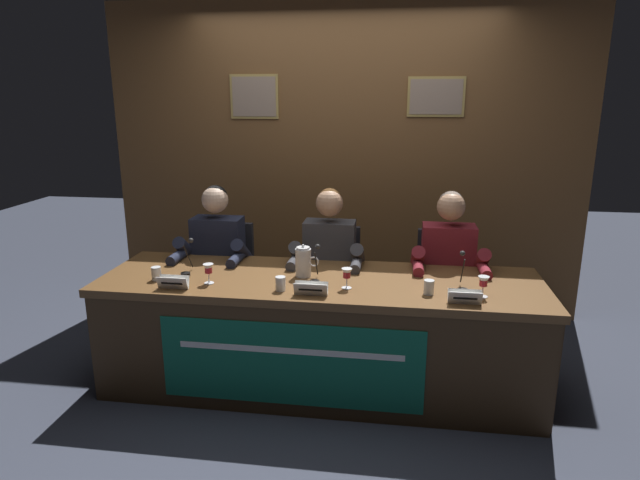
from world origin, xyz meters
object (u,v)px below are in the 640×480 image
at_px(nameplate_left, 173,282).
at_px(chair_center, 331,290).
at_px(conference_table, 317,320).
at_px(chair_right, 444,295).
at_px(water_cup_left, 156,274).
at_px(water_cup_right, 429,288).
at_px(water_cup_center, 281,284).
at_px(nameplate_center, 311,289).
at_px(juice_glass_right, 483,283).
at_px(water_pitcher_central, 303,262).
at_px(microphone_right, 463,278).
at_px(panelist_center, 328,262).
at_px(juice_glass_left, 208,270).
at_px(microphone_center, 316,270).
at_px(nameplate_right, 465,297).
at_px(juice_glass_center, 347,275).
at_px(microphone_left, 187,263).
at_px(panelist_right, 448,268).
at_px(panelist_left, 215,258).
at_px(chair_left, 225,284).

relative_size(nameplate_left, chair_center, 0.21).
height_order(conference_table, chair_right, chair_right).
xyz_separation_m(water_cup_left, water_cup_right, (1.67, -0.01, 0.00)).
bearing_deg(water_cup_center, chair_center, 76.78).
height_order(nameplate_center, juice_glass_right, juice_glass_right).
bearing_deg(conference_table, water_pitcher_central, 128.45).
height_order(juice_glass_right, microphone_right, microphone_right).
distance_m(chair_center, panelist_center, 0.34).
xyz_separation_m(chair_right, microphone_right, (0.04, -0.68, 0.37)).
xyz_separation_m(juice_glass_left, panelist_center, (0.66, 0.59, -0.11)).
bearing_deg(microphone_center, water_cup_left, -173.24).
distance_m(nameplate_right, water_cup_right, 0.23).
height_order(conference_table, juice_glass_center, juice_glass_center).
bearing_deg(microphone_center, nameplate_right, -16.29).
distance_m(chair_center, juice_glass_center, 0.87).
height_order(chair_center, chair_right, same).
height_order(chair_center, juice_glass_center, chair_center).
bearing_deg(water_pitcher_central, microphone_left, -175.58).
bearing_deg(chair_right, water_cup_left, -156.98).
bearing_deg(water_cup_left, microphone_left, 45.23).
bearing_deg(panelist_center, panelist_right, 0.00).
xyz_separation_m(panelist_center, water_cup_right, (0.66, -0.59, 0.06)).
distance_m(conference_table, panelist_right, 0.99).
xyz_separation_m(conference_table, microphone_center, (-0.02, 0.05, 0.31)).
height_order(panelist_left, microphone_center, panelist_left).
bearing_deg(nameplate_left, chair_left, 89.14).
bearing_deg(juice_glass_right, conference_table, 175.16).
bearing_deg(nameplate_left, chair_right, 28.73).
height_order(conference_table, nameplate_left, nameplate_left).
bearing_deg(panelist_left, panelist_right, 0.00).
bearing_deg(water_cup_right, chair_center, 130.19).
relative_size(water_cup_left, nameplate_center, 0.44).
distance_m(juice_glass_left, water_cup_left, 0.35).
bearing_deg(panelist_center, juice_glass_left, -138.23).
height_order(panelist_left, water_cup_right, panelist_left).
height_order(conference_table, microphone_right, microphone_right).
bearing_deg(juice_glass_right, chair_right, 100.15).
distance_m(chair_right, microphone_right, 0.78).
bearing_deg(juice_glass_left, panelist_center, 41.77).
bearing_deg(panelist_right, water_cup_center, -147.61).
xyz_separation_m(microphone_left, microphone_right, (1.72, -0.05, 0.00)).
height_order(water_cup_left, water_cup_right, same).
bearing_deg(water_cup_right, nameplate_center, -170.06).
xyz_separation_m(conference_table, juice_glass_center, (0.19, -0.05, 0.32)).
relative_size(water_cup_left, nameplate_right, 0.46).
bearing_deg(nameplate_center, water_cup_right, 9.94).
xyz_separation_m(chair_right, water_cup_right, (-0.16, -0.79, 0.33)).
bearing_deg(microphone_right, nameplate_right, -92.39).
bearing_deg(chair_center, chair_right, 0.00).
distance_m(microphone_left, chair_right, 1.83).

